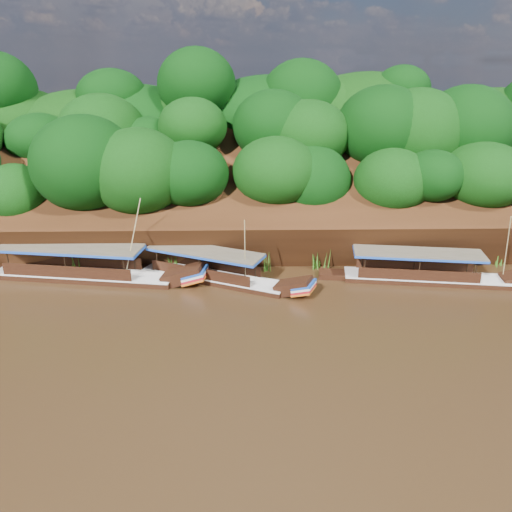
% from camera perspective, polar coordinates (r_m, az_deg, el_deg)
% --- Properties ---
extents(ground, '(160.00, 160.00, 0.00)m').
position_cam_1_polar(ground, '(31.05, -1.53, -8.32)').
color(ground, black).
rests_on(ground, ground).
extents(riverbank, '(120.00, 30.06, 19.40)m').
position_cam_1_polar(riverbank, '(51.49, -1.47, 6.23)').
color(riverbank, black).
rests_on(riverbank, ground).
extents(boat_0, '(14.30, 3.92, 6.05)m').
position_cam_1_polar(boat_0, '(39.46, 19.90, -2.08)').
color(boat_0, black).
rests_on(boat_0, ground).
extents(boat_1, '(12.91, 7.24, 5.88)m').
position_cam_1_polar(boat_1, '(37.13, -3.88, -2.24)').
color(boat_1, black).
rests_on(boat_1, ground).
extents(boat_2, '(16.38, 4.58, 6.90)m').
position_cam_1_polar(boat_2, '(39.40, -17.94, -1.76)').
color(boat_2, black).
rests_on(boat_2, ground).
extents(reeds, '(50.61, 2.16, 1.99)m').
position_cam_1_polar(reeds, '(39.27, -4.64, -0.34)').
color(reeds, '#346619').
rests_on(reeds, ground).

